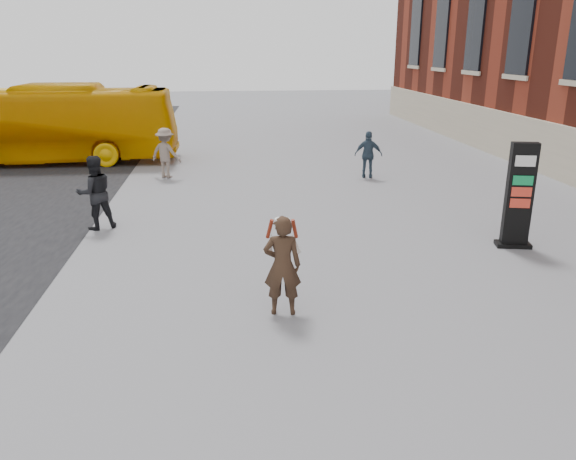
{
  "coord_description": "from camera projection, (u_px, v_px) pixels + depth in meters",
  "views": [
    {
      "loc": [
        -1.64,
        -9.06,
        4.24
      ],
      "look_at": [
        -0.58,
        0.41,
        1.13
      ],
      "focal_mm": 35.0,
      "sensor_mm": 36.0,
      "label": 1
    }
  ],
  "objects": [
    {
      "name": "ground",
      "position": [
        323.0,
        296.0,
        10.05
      ],
      "size": [
        100.0,
        100.0,
        0.0
      ],
      "primitive_type": "plane",
      "color": "#9E9EA3"
    },
    {
      "name": "info_pylon",
      "position": [
        519.0,
        196.0,
        12.19
      ],
      "size": [
        0.81,
        0.53,
        2.33
      ],
      "rotation": [
        0.0,
        0.0,
        -0.22
      ],
      "color": "black",
      "rests_on": "ground"
    },
    {
      "name": "woman",
      "position": [
        282.0,
        264.0,
        9.15
      ],
      "size": [
        0.68,
        0.63,
        1.7
      ],
      "rotation": [
        0.0,
        0.0,
        3.04
      ],
      "color": "#312215",
      "rests_on": "ground"
    },
    {
      "name": "bus",
      "position": [
        34.0,
        124.0,
        21.22
      ],
      "size": [
        10.58,
        2.55,
        2.94
      ],
      "primitive_type": "imported",
      "rotation": [
        0.0,
        0.0,
        1.56
      ],
      "color": "#DF9B00",
      "rests_on": "road"
    },
    {
      "name": "pedestrian_a",
      "position": [
        95.0,
        193.0,
        13.52
      ],
      "size": [
        1.08,
        0.99,
        1.8
      ],
      "primitive_type": "imported",
      "rotation": [
        0.0,
        0.0,
        3.58
      ],
      "color": "black",
      "rests_on": "ground"
    },
    {
      "name": "pedestrian_b",
      "position": [
        166.0,
        153.0,
        18.94
      ],
      "size": [
        1.25,
        1.05,
        1.68
      ],
      "primitive_type": "imported",
      "rotation": [
        0.0,
        0.0,
        2.67
      ],
      "color": "gray",
      "rests_on": "ground"
    },
    {
      "name": "pedestrian_c",
      "position": [
        368.0,
        155.0,
        18.93
      ],
      "size": [
        1.0,
        0.63,
        1.58
      ],
      "primitive_type": "imported",
      "rotation": [
        0.0,
        0.0,
        2.86
      ],
      "color": "#334657",
      "rests_on": "ground"
    }
  ]
}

